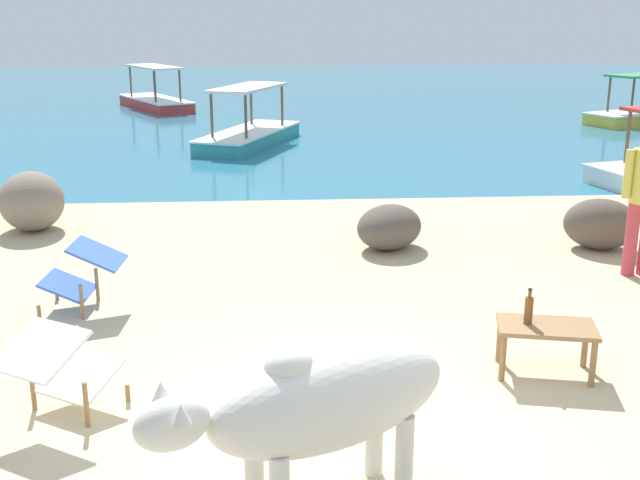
# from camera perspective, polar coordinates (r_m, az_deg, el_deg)

# --- Properties ---
(sand_beach) EXTENTS (18.00, 14.00, 0.04)m
(sand_beach) POSITION_cam_1_polar(r_m,az_deg,el_deg) (5.57, 3.12, -13.95)
(sand_beach) COLOR #CCB78E
(sand_beach) RESTS_ON ground
(water_surface) EXTENTS (60.00, 36.00, 0.03)m
(water_surface) POSITION_cam_1_polar(r_m,az_deg,el_deg) (26.93, -2.64, 10.18)
(water_surface) COLOR teal
(water_surface) RESTS_ON ground
(cow) EXTENTS (1.86, 1.20, 1.07)m
(cow) POSITION_cam_1_polar(r_m,az_deg,el_deg) (4.43, 0.20, -11.66)
(cow) COLOR beige
(cow) RESTS_ON sand_beach
(low_bench_table) EXTENTS (0.84, 0.60, 0.42)m
(low_bench_table) POSITION_cam_1_polar(r_m,az_deg,el_deg) (6.46, 16.23, -6.56)
(low_bench_table) COLOR olive
(low_bench_table) RESTS_ON sand_beach
(bottle) EXTENTS (0.07, 0.07, 0.30)m
(bottle) POSITION_cam_1_polar(r_m,az_deg,el_deg) (6.37, 15.03, -4.94)
(bottle) COLOR brown
(bottle) RESTS_ON low_bench_table
(deck_chair_near) EXTENTS (0.80, 0.59, 0.68)m
(deck_chair_near) POSITION_cam_1_polar(r_m,az_deg,el_deg) (7.86, -16.99, -2.24)
(deck_chair_near) COLOR olive
(deck_chair_near) RESTS_ON sand_beach
(deck_chair_far) EXTENTS (0.86, 0.93, 0.68)m
(deck_chair_far) POSITION_cam_1_polar(r_m,az_deg,el_deg) (5.87, -18.40, -8.72)
(deck_chair_far) COLOR olive
(deck_chair_far) RESTS_ON sand_beach
(shore_rock_large) EXTENTS (1.05, 1.17, 0.79)m
(shore_rock_large) POSITION_cam_1_polar(r_m,az_deg,el_deg) (11.01, -20.35, 2.68)
(shore_rock_large) COLOR gray
(shore_rock_large) RESTS_ON sand_beach
(shore_rock_medium) EXTENTS (1.15, 1.17, 0.54)m
(shore_rock_medium) POSITION_cam_1_polar(r_m,az_deg,el_deg) (9.56, 5.09, 0.96)
(shore_rock_medium) COLOR brown
(shore_rock_medium) RESTS_ON sand_beach
(shore_rock_small) EXTENTS (1.05, 0.92, 0.62)m
(shore_rock_small) POSITION_cam_1_polar(r_m,az_deg,el_deg) (10.11, 19.85, 1.11)
(shore_rock_small) COLOR brown
(shore_rock_small) RESTS_ON sand_beach
(boat_red) EXTENTS (2.74, 3.78, 1.29)m
(boat_red) POSITION_cam_1_polar(r_m,az_deg,el_deg) (24.84, -11.95, 10.03)
(boat_red) COLOR #C63833
(boat_red) RESTS_ON water_surface
(boat_teal) EXTENTS (2.42, 3.84, 1.29)m
(boat_teal) POSITION_cam_1_polar(r_m,az_deg,el_deg) (17.50, -5.20, 7.84)
(boat_teal) COLOR teal
(boat_teal) RESTS_ON water_surface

